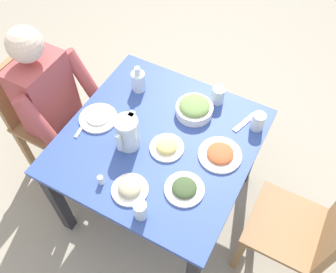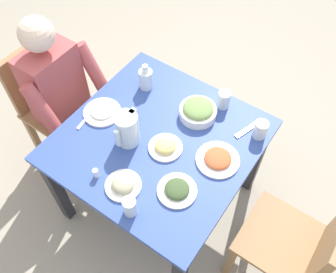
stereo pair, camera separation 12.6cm
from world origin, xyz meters
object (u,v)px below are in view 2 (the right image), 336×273
(chair_far, at_px, (300,245))
(salt_shaker, at_px, (96,173))
(plate_yoghurt, at_px, (102,112))
(salad_bowl, at_px, (198,111))
(plate_rice_curry, at_px, (218,159))
(dining_table, at_px, (159,150))
(plate_beans, at_px, (123,184))
(chair_near, at_px, (50,100))
(diner_near, at_px, (68,98))
(water_pitcher, at_px, (127,129))
(water_glass_near_left, at_px, (224,100))
(plate_fries, at_px, (165,146))
(water_glass_far_left, at_px, (260,130))
(water_glass_center, at_px, (130,207))
(oil_carafe, at_px, (146,80))
(plate_dolmas, at_px, (177,190))

(chair_far, height_order, salt_shaker, chair_far)
(plate_yoghurt, bearing_deg, salad_bowl, 122.94)
(plate_rice_curry, bearing_deg, dining_table, -79.59)
(plate_beans, bearing_deg, salad_bowl, 174.15)
(chair_near, bearing_deg, chair_far, 90.84)
(diner_near, xyz_separation_m, plate_yoghurt, (0.01, 0.30, 0.09))
(water_pitcher, xyz_separation_m, water_glass_near_left, (-0.49, 0.29, -0.04))
(plate_fries, relative_size, water_glass_far_left, 1.72)
(plate_beans, bearing_deg, plate_fries, 172.46)
(plate_fries, xyz_separation_m, salt_shaker, (0.32, -0.18, 0.01))
(salad_bowl, bearing_deg, plate_fries, -4.07)
(salad_bowl, xyz_separation_m, plate_fries, (0.28, -0.02, -0.02))
(chair_far, distance_m, water_glass_far_left, 0.60)
(chair_far, relative_size, water_glass_center, 8.31)
(plate_fries, distance_m, oil_carafe, 0.45)
(plate_rice_curry, xyz_separation_m, oil_carafe, (-0.21, -0.60, 0.04))
(dining_table, relative_size, chair_far, 1.13)
(chair_far, height_order, diner_near, diner_near)
(plate_rice_curry, bearing_deg, diner_near, -85.14)
(water_glass_center, relative_size, water_glass_near_left, 1.00)
(plate_beans, relative_size, oil_carafe, 1.08)
(plate_dolmas, distance_m, plate_yoghurt, 0.63)
(salt_shaker, bearing_deg, plate_rice_curry, 133.24)
(oil_carafe, bearing_deg, dining_table, 46.40)
(plate_dolmas, xyz_separation_m, oil_carafe, (-0.46, -0.53, 0.04))
(chair_far, relative_size, water_glass_near_left, 8.32)
(dining_table, height_order, plate_fries, plate_fries)
(dining_table, distance_m, water_glass_near_left, 0.45)
(water_pitcher, relative_size, plate_rice_curry, 0.86)
(plate_fries, relative_size, plate_rice_curry, 0.80)
(chair_far, xyz_separation_m, water_glass_near_left, (-0.39, -0.69, 0.28))
(plate_yoghurt, distance_m, water_glass_near_left, 0.67)
(plate_dolmas, xyz_separation_m, plate_rice_curry, (-0.26, 0.07, -0.00))
(salad_bowl, bearing_deg, dining_table, -18.74)
(plate_yoghurt, distance_m, water_glass_center, 0.62)
(oil_carafe, bearing_deg, plate_dolmas, 48.73)
(dining_table, bearing_deg, water_glass_near_left, 157.26)
(plate_rice_curry, bearing_deg, plate_yoghurt, -82.02)
(water_glass_near_left, bearing_deg, dining_table, -22.74)
(water_glass_far_left, bearing_deg, chair_near, -75.02)
(plate_yoghurt, height_order, water_glass_center, water_glass_center)
(plate_fries, xyz_separation_m, plate_rice_curry, (-0.09, 0.26, -0.00))
(chair_near, height_order, diner_near, diner_near)
(plate_beans, bearing_deg, dining_table, -175.45)
(salad_bowl, bearing_deg, water_pitcher, -30.83)
(water_glass_center, bearing_deg, water_glass_near_left, 178.01)
(plate_beans, distance_m, water_glass_near_left, 0.73)
(chair_far, bearing_deg, water_glass_near_left, -119.28)
(water_glass_near_left, bearing_deg, chair_far, 60.72)
(diner_near, xyz_separation_m, water_glass_near_left, (-0.41, 0.82, 0.13))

